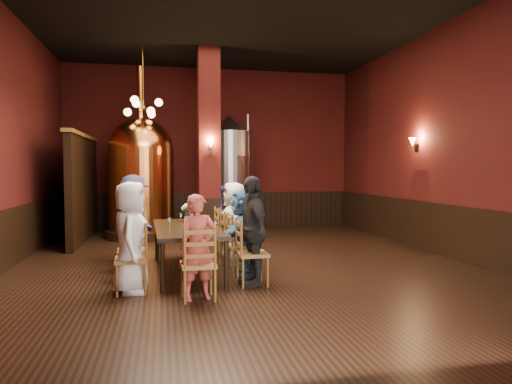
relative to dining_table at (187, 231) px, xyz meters
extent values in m
plane|color=black|center=(1.00, 0.60, -0.69)|extent=(10.00, 10.00, 0.00)
plane|color=black|center=(1.00, 0.60, 3.81)|extent=(10.00, 10.00, 0.00)
cube|color=#47130F|center=(1.00, 5.60, 1.56)|extent=(8.00, 0.02, 4.50)
cube|color=#47130F|center=(1.00, -4.40, 1.56)|extent=(8.00, 0.02, 4.50)
cube|color=#47130F|center=(5.00, 0.60, 1.56)|extent=(0.02, 10.00, 4.50)
cube|color=black|center=(4.96, 0.60, -0.19)|extent=(0.08, 9.90, 1.00)
cube|color=black|center=(1.00, 5.56, -0.19)|extent=(7.90, 0.08, 1.00)
cube|color=black|center=(-2.96, 0.60, -0.19)|extent=(0.08, 9.90, 1.00)
cube|color=#47130F|center=(0.70, 3.40, 1.56)|extent=(0.58, 0.58, 4.50)
cube|color=black|center=(-2.20, 3.80, 0.51)|extent=(0.22, 3.50, 2.40)
cube|color=black|center=(0.00, 0.00, 0.03)|extent=(1.10, 2.44, 0.06)
cylinder|color=black|center=(-0.39, -1.16, -0.34)|extent=(0.07, 0.07, 0.69)
cylinder|color=black|center=(0.49, -1.12, -0.34)|extent=(0.07, 0.07, 0.69)
cylinder|color=black|center=(-0.49, 1.12, -0.34)|extent=(0.07, 0.07, 0.69)
cylinder|color=black|center=(0.39, 1.16, -0.34)|extent=(0.07, 0.07, 0.69)
imported|color=white|center=(-0.81, -1.04, 0.07)|extent=(0.52, 0.77, 1.52)
imported|color=red|center=(-0.83, -0.37, -0.01)|extent=(0.47, 0.57, 1.35)
imported|color=navy|center=(-0.86, 0.29, 0.07)|extent=(0.59, 0.82, 1.53)
imported|color=black|center=(-0.89, 0.96, 0.10)|extent=(0.89, 1.16, 1.58)
imported|color=black|center=(0.89, -0.96, 0.10)|extent=(0.51, 0.97, 1.58)
imported|color=#2B5382|center=(0.86, -0.29, -0.01)|extent=(0.78, 1.32, 1.36)
imported|color=beige|center=(0.83, 0.37, 0.04)|extent=(0.47, 0.71, 1.45)
imported|color=#201B36|center=(0.81, 1.04, 0.01)|extent=(0.52, 0.75, 1.40)
imported|color=#B1443B|center=(0.07, -1.55, -0.01)|extent=(0.55, 0.42, 1.36)
cylinder|color=black|center=(-0.89, 4.08, -0.59)|extent=(1.76, 1.76, 0.20)
cylinder|color=orange|center=(-0.89, 4.08, 0.48)|extent=(1.82, 1.82, 1.95)
sphere|color=orange|center=(-0.89, 4.08, 1.46)|extent=(1.56, 1.56, 1.56)
cylinder|color=orange|center=(-0.89, 4.08, 2.83)|extent=(0.16, 0.16, 1.27)
cylinder|color=#B2B2B7|center=(1.36, 4.65, 0.64)|extent=(1.62, 1.62, 2.66)
cone|color=#B2B2B7|center=(1.36, 4.65, 2.19)|extent=(1.28, 1.28, 0.43)
cylinder|color=#B2B2B7|center=(1.79, 4.22, 0.91)|extent=(0.09, 0.09, 2.98)
cylinder|color=white|center=(0.04, 0.73, 0.15)|extent=(0.10, 0.10, 0.17)
camera|label=1|loc=(-0.36, -7.40, 1.01)|focal=32.00mm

